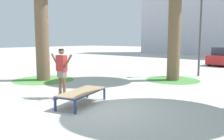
# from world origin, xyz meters

# --- Properties ---
(ground_plane) EXTENTS (120.00, 120.00, 0.00)m
(ground_plane) POSITION_xyz_m (0.00, 0.00, 0.00)
(ground_plane) COLOR #B7B5AD
(skate_box) EXTENTS (1.24, 2.03, 0.46)m
(skate_box) POSITION_xyz_m (-0.54, -0.07, 0.41)
(skate_box) COLOR navy
(skate_box) RESTS_ON ground
(skateboard) EXTENTS (0.33, 0.82, 0.09)m
(skateboard) POSITION_xyz_m (-1.79, 0.11, 0.08)
(skateboard) COLOR #9E754C
(skateboard) RESTS_ON ground
(skater) EXTENTS (1.00, 0.33, 1.69)m
(skater) POSITION_xyz_m (-1.79, 0.12, 1.07)
(skater) COLOR brown
(skater) RESTS_ON skateboard
(grass_patch_near_left) EXTENTS (3.15, 3.15, 0.01)m
(grass_patch_near_left) POSITION_xyz_m (-5.74, 1.95, 0.00)
(grass_patch_near_left) COLOR #519342
(grass_patch_near_left) RESTS_ON ground
(grass_patch_mid_back) EXTENTS (2.78, 2.78, 0.01)m
(grass_patch_mid_back) POSITION_xyz_m (-0.54, 6.36, 0.00)
(grass_patch_mid_back) COLOR #47893D
(grass_patch_mid_back) RESTS_ON ground
(light_post) EXTENTS (0.36, 0.36, 5.83)m
(light_post) POSITION_xyz_m (-0.06, 8.68, 3.83)
(light_post) COLOR #4C4C51
(light_post) RESTS_ON ground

